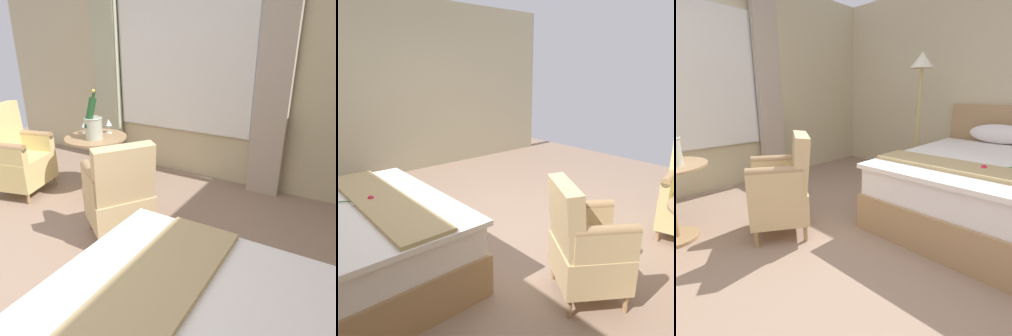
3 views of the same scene
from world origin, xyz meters
TOP-DOWN VIEW (x-y plane):
  - wall_window_side at (-2.83, 0.00)m, footprint 0.27×6.17m
  - side_table_round at (-1.73, -0.51)m, footprint 0.67×0.67m
  - champagne_bucket at (-1.65, -0.47)m, footprint 0.20×0.19m
  - wine_glass_near_bucket at (-1.92, -0.49)m, footprint 0.07×0.07m
  - wine_glass_near_edge at (-1.77, -0.71)m, footprint 0.08×0.08m
  - armchair_by_window at (-1.14, 0.25)m, footprint 0.72×0.72m
  - armchair_facing_bed at (-1.30, -1.32)m, footprint 0.70×0.66m

SIDE VIEW (x-z plane):
  - armchair_by_window at x=-1.14m, z-range -0.03..0.89m
  - side_table_round at x=-1.73m, z-range 0.09..0.78m
  - armchair_facing_bed at x=-1.30m, z-range -0.07..0.94m
  - wine_glass_near_edge at x=-1.77m, z-range 0.71..0.84m
  - wine_glass_near_bucket at x=-1.92m, z-range 0.72..0.87m
  - champagne_bucket at x=-1.65m, z-range 0.58..1.10m
  - wall_window_side at x=-2.83m, z-range -0.01..2.77m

